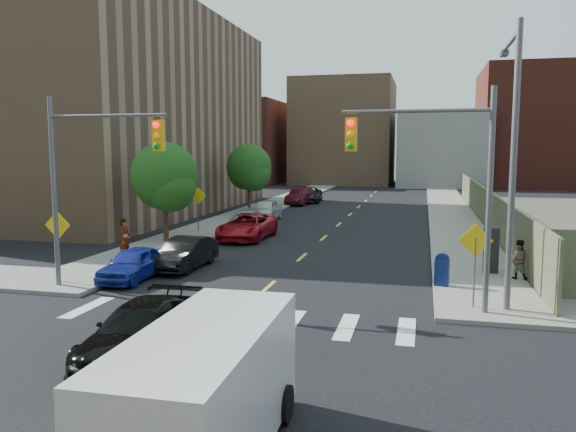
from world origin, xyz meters
The scene contains 30 objects.
ground centered at (0.00, 0.00, 0.00)m, with size 160.00×160.00×0.00m, color black.
sidewalk_nw centered at (-7.75, 41.50, 0.07)m, with size 3.50×73.00×0.15m, color gray.
sidewalk_ne centered at (7.75, 41.50, 0.07)m, with size 3.50×73.00×0.15m, color gray.
fence_north centered at (9.60, 28.00, 1.25)m, with size 0.12×44.00×2.50m, color #6E724F.
building_nw centered at (-22.00, 30.00, 8.00)m, with size 22.00×30.00×16.00m, color #8C6B4C.
bg_bldg_west centered at (-22.00, 70.00, 6.00)m, with size 14.00×18.00×12.00m, color #592319.
bg_bldg_midwest centered at (-6.00, 72.00, 7.50)m, with size 14.00×16.00×15.00m, color #8C6B4C.
bg_bldg_center centered at (8.00, 70.00, 5.00)m, with size 12.00×16.00×10.00m, color gray.
bg_bldg_east centered at (22.00, 72.00, 8.00)m, with size 18.00×18.00×16.00m, color #592319.
signal_nw centered at (-5.98, 6.00, 4.53)m, with size 4.59×0.30×7.00m.
signal_ne centered at (5.98, 6.00, 4.53)m, with size 4.59×0.30×7.00m.
streetlight_ne centered at (8.20, 6.90, 5.22)m, with size 0.25×3.70×9.00m.
warn_sign_nw centered at (-7.80, 6.50, 1.99)m, with size 1.06×0.06×2.83m.
warn_sign_ne centered at (7.20, 6.50, 1.99)m, with size 1.06×0.06×2.83m.
warn_sign_midwest centered at (-7.80, 20.00, 1.99)m, with size 1.06×0.06×2.83m.
tree_west_near centered at (-8.00, 16.05, 3.48)m, with size 3.66×3.64×5.52m.
tree_west_far centered at (-8.00, 31.05, 3.48)m, with size 3.66×3.64×5.52m.
parked_car_blue centered at (-5.50, 7.92, 0.65)m, with size 1.52×3.79×1.29m, color navy.
parked_car_black centered at (-4.35, 10.32, 0.67)m, with size 1.42×4.07×1.34m, color black.
parked_car_red centered at (-4.20, 18.56, 0.73)m, with size 2.42×5.25×1.46m, color #AA111C.
parked_car_silver centered at (-5.50, 22.35, 0.61)m, with size 1.72×4.23×1.23m, color #9C9FA3.
parked_car_white centered at (-5.50, 26.89, 0.76)m, with size 1.79×4.46×1.52m, color #BDBDBD.
parked_car_maroon centered at (-5.50, 38.74, 0.75)m, with size 1.59×4.57×1.50m, color #3B0B12.
parked_car_grey centered at (-5.27, 41.38, 0.72)m, with size 2.39×5.18×1.44m, color black.
black_sedan centered at (-1.18, 0.50, 0.66)m, with size 1.85×4.56×1.32m, color black.
cargo_van centered at (2.19, -3.45, 1.21)m, with size 2.18×5.07×2.30m.
mailbox centered at (6.30, 9.21, 0.74)m, with size 0.56×0.46×1.21m.
payphone centered at (8.30, 11.94, 1.07)m, with size 0.55×0.45×1.85m, color black.
pedestrian_west centered at (-7.50, 10.82, 1.09)m, with size 0.69×0.45×1.88m, color gray.
pedestrian_east centered at (9.20, 11.02, 0.92)m, with size 0.74×0.58×1.53m, color gray.
Camera 1 is at (5.56, -11.77, 5.16)m, focal length 35.00 mm.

